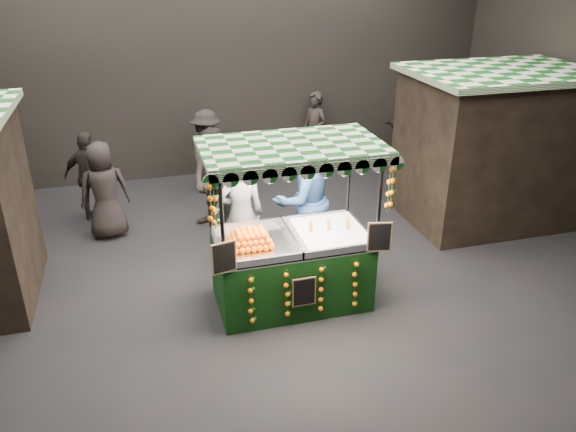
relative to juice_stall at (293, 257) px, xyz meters
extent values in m
plane|color=black|center=(-0.34, 0.25, -0.69)|extent=(12.00, 12.00, 0.00)
cube|color=black|center=(-0.34, 5.25, 1.81)|extent=(12.00, 0.10, 5.00)
cube|color=black|center=(-0.34, -4.75, 1.81)|extent=(12.00, 0.10, 5.00)
cube|color=black|center=(4.06, 1.75, 0.56)|extent=(2.80, 2.00, 2.50)
cube|color=#135719|center=(4.06, 1.75, 1.86)|extent=(3.00, 2.20, 0.10)
cube|color=black|center=(-0.01, 0.04, -0.24)|extent=(1.97, 1.08, 0.90)
cube|color=silver|center=(-0.01, 0.04, 0.22)|extent=(1.97, 1.08, 0.04)
cylinder|color=black|center=(-0.97, -0.48, 0.38)|extent=(0.04, 0.04, 2.15)
cylinder|color=black|center=(0.95, -0.48, 0.38)|extent=(0.04, 0.04, 2.15)
cylinder|color=black|center=(-0.97, 0.55, 0.38)|extent=(0.04, 0.04, 2.15)
cylinder|color=black|center=(0.95, 0.55, 0.38)|extent=(0.04, 0.04, 2.15)
cube|color=#135719|center=(-0.01, 0.04, 1.50)|extent=(2.20, 1.30, 0.07)
cube|color=silver|center=(0.53, 0.04, 0.28)|extent=(0.88, 0.97, 0.07)
cube|color=black|center=(-0.98, -0.53, 0.43)|extent=(0.30, 0.09, 0.39)
cube|color=black|center=(0.96, -0.53, 0.43)|extent=(0.30, 0.09, 0.39)
cube|color=black|center=(-0.01, -0.54, -0.20)|extent=(0.31, 0.02, 0.39)
imported|color=gray|center=(-0.47, 1.04, 0.21)|extent=(0.67, 0.46, 1.80)
imported|color=navy|center=(0.47, 1.06, 0.33)|extent=(1.18, 1.04, 2.04)
imported|color=#2E2925|center=(-0.60, 2.52, 0.19)|extent=(1.07, 1.08, 1.76)
imported|color=#2B2623|center=(-2.63, 3.49, 0.10)|extent=(1.01, 0.68, 1.59)
imported|color=black|center=(-0.51, 4.19, 0.13)|extent=(1.04, 1.22, 1.64)
imported|color=black|center=(-2.39, 2.74, 0.12)|extent=(0.84, 0.60, 1.62)
imported|color=#292521|center=(3.99, 4.17, 0.18)|extent=(1.56, 1.45, 1.75)
imported|color=#2A2522|center=(1.87, 4.85, 0.16)|extent=(0.65, 0.74, 1.70)
camera|label=1|loc=(-1.78, -6.16, 3.60)|focal=35.04mm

